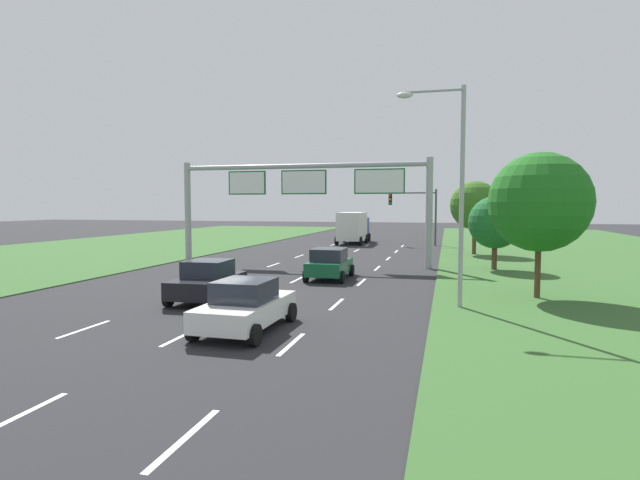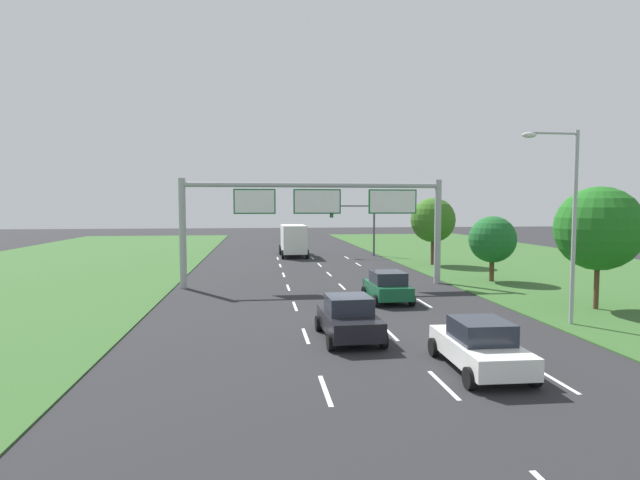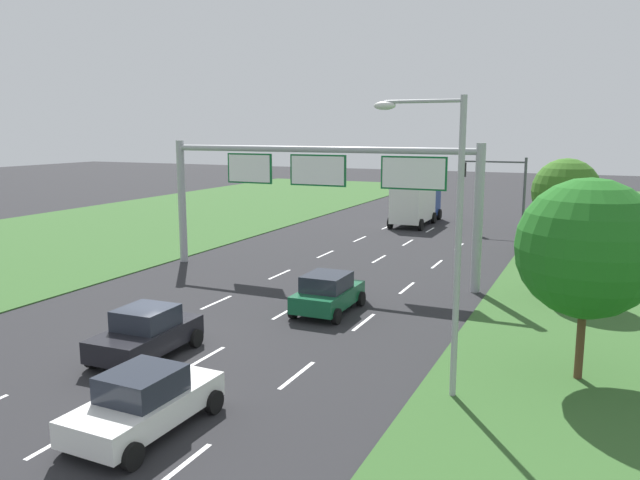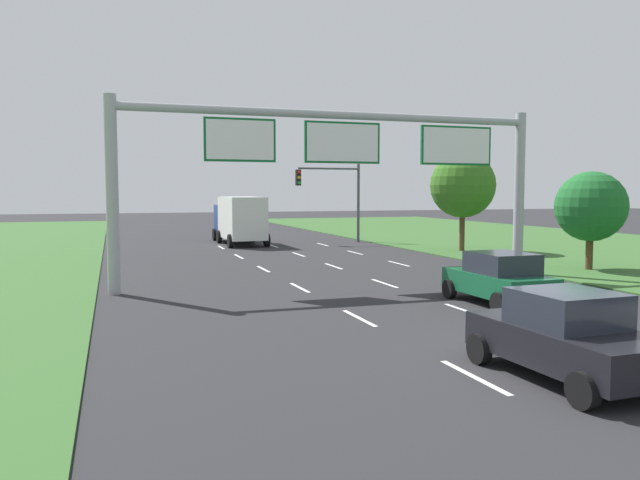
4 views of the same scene
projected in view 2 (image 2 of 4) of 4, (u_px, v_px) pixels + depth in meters
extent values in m
plane|color=#262628|center=(348.00, 334.00, 20.36)|extent=(200.00, 200.00, 0.00)
cube|color=#335B28|center=(635.00, 285.00, 32.81)|extent=(24.00, 120.00, 0.06)
cube|color=white|center=(325.00, 390.00, 14.21)|extent=(0.14, 2.40, 0.01)
cube|color=white|center=(306.00, 336.00, 20.15)|extent=(0.14, 2.40, 0.01)
cube|color=white|center=(295.00, 306.00, 26.09)|extent=(0.14, 2.40, 0.01)
cube|color=white|center=(288.00, 288.00, 32.03)|extent=(0.14, 2.40, 0.01)
cube|color=white|center=(284.00, 275.00, 37.97)|extent=(0.14, 2.40, 0.01)
cube|color=white|center=(280.00, 266.00, 43.91)|extent=(0.14, 2.40, 0.01)
cube|color=white|center=(278.00, 258.00, 49.85)|extent=(0.14, 2.40, 0.01)
cube|color=white|center=(443.00, 385.00, 14.63)|extent=(0.14, 2.40, 0.01)
cube|color=white|center=(390.00, 333.00, 20.57)|extent=(0.14, 2.40, 0.01)
cube|color=white|center=(361.00, 305.00, 26.51)|extent=(0.14, 2.40, 0.01)
cube|color=white|center=(342.00, 287.00, 32.46)|extent=(0.14, 2.40, 0.01)
cube|color=white|center=(329.00, 274.00, 38.40)|extent=(0.14, 2.40, 0.01)
cube|color=white|center=(320.00, 265.00, 44.34)|extent=(0.14, 2.40, 0.01)
cube|color=white|center=(312.00, 258.00, 50.28)|extent=(0.14, 2.40, 0.01)
cube|color=white|center=(555.00, 380.00, 15.06)|extent=(0.14, 2.40, 0.01)
cube|color=white|center=(471.00, 330.00, 21.00)|extent=(0.14, 2.40, 0.01)
cube|color=white|center=(424.00, 303.00, 26.94)|extent=(0.14, 2.40, 0.01)
cube|color=white|center=(394.00, 285.00, 32.88)|extent=(0.14, 2.40, 0.01)
cube|color=white|center=(373.00, 273.00, 38.82)|extent=(0.14, 2.40, 0.01)
cube|color=white|center=(358.00, 264.00, 44.76)|extent=(0.14, 2.40, 0.01)
cube|color=white|center=(347.00, 258.00, 50.70)|extent=(0.14, 2.40, 0.01)
cube|color=white|center=(479.00, 350.00, 15.91)|extent=(2.01, 4.31, 0.65)
cube|color=#232833|center=(481.00, 330.00, 15.78)|extent=(1.66, 1.88, 0.67)
cylinder|color=black|center=(434.00, 347.00, 17.41)|extent=(0.23, 0.64, 0.64)
cylinder|color=black|center=(487.00, 346.00, 17.60)|extent=(0.23, 0.64, 0.64)
cylinder|color=black|center=(470.00, 378.00, 14.26)|extent=(0.23, 0.64, 0.64)
cylinder|color=black|center=(534.00, 376.00, 14.45)|extent=(0.23, 0.64, 0.64)
cube|color=black|center=(349.00, 322.00, 19.65)|extent=(2.08, 4.10, 0.71)
cube|color=#232833|center=(349.00, 304.00, 19.65)|extent=(1.75, 1.84, 0.67)
cylinder|color=black|center=(318.00, 323.00, 20.97)|extent=(0.24, 0.65, 0.64)
cylinder|color=black|center=(364.00, 321.00, 21.27)|extent=(0.24, 0.65, 0.64)
cylinder|color=black|center=(331.00, 342.00, 18.07)|extent=(0.24, 0.65, 0.64)
cylinder|color=black|center=(383.00, 340.00, 18.38)|extent=(0.24, 0.65, 0.64)
cube|color=#145633|center=(387.00, 289.00, 27.38)|extent=(1.91, 3.93, 0.70)
cube|color=#232833|center=(388.00, 278.00, 27.16)|extent=(1.70, 2.01, 0.66)
cylinder|color=black|center=(364.00, 292.00, 28.67)|extent=(0.23, 0.64, 0.64)
cylinder|color=black|center=(397.00, 291.00, 28.92)|extent=(0.23, 0.64, 0.64)
cylinder|color=black|center=(376.00, 301.00, 25.89)|extent=(0.23, 0.64, 0.64)
cylinder|color=black|center=(412.00, 300.00, 26.14)|extent=(0.23, 0.64, 0.64)
cube|color=navy|center=(291.00, 239.00, 55.21)|extent=(2.22, 2.12, 2.20)
cube|color=silver|center=(293.00, 239.00, 51.36)|extent=(2.42, 5.37, 2.82)
cylinder|color=black|center=(280.00, 249.00, 55.63)|extent=(0.29, 0.90, 0.90)
cylinder|color=black|center=(300.00, 249.00, 55.93)|extent=(0.29, 0.90, 0.90)
cylinder|color=black|center=(281.00, 251.00, 53.35)|extent=(0.29, 0.90, 0.90)
cylinder|color=black|center=(303.00, 251.00, 53.67)|extent=(0.29, 0.90, 0.90)
cylinder|color=black|center=(283.00, 255.00, 49.25)|extent=(0.29, 0.90, 0.90)
cylinder|color=black|center=(307.00, 254.00, 49.57)|extent=(0.29, 0.90, 0.90)
cylinder|color=#9EA0A5|center=(183.00, 233.00, 31.61)|extent=(0.44, 0.44, 7.00)
cylinder|color=#9EA0A5|center=(438.00, 232.00, 33.65)|extent=(0.44, 0.44, 7.00)
cylinder|color=#9EA0A5|center=(314.00, 185.00, 32.42)|extent=(16.80, 0.32, 0.32)
cube|color=#0C5B28|center=(255.00, 201.00, 32.02)|extent=(2.69, 0.12, 1.61)
cube|color=white|center=(255.00, 201.00, 31.96)|extent=(2.53, 0.01, 1.45)
cube|color=#0C5B28|center=(317.00, 201.00, 32.51)|extent=(3.11, 0.12, 1.61)
cube|color=white|center=(317.00, 201.00, 32.45)|extent=(2.95, 0.01, 1.45)
cube|color=#0C5B28|center=(393.00, 202.00, 33.13)|extent=(3.25, 0.12, 1.61)
cube|color=white|center=(393.00, 202.00, 33.06)|extent=(3.09, 0.01, 1.45)
cylinder|color=#47494F|center=(374.00, 229.00, 52.15)|extent=(0.20, 0.20, 5.60)
cylinder|color=#47494F|center=(353.00, 206.00, 51.71)|extent=(4.50, 0.14, 0.14)
cube|color=black|center=(332.00, 212.00, 51.48)|extent=(0.32, 0.36, 1.10)
sphere|color=red|center=(332.00, 209.00, 51.26)|extent=(0.22, 0.22, 0.22)
sphere|color=orange|center=(332.00, 212.00, 51.28)|extent=(0.22, 0.22, 0.22)
sphere|color=green|center=(332.00, 216.00, 51.31)|extent=(0.22, 0.22, 0.22)
cylinder|color=#9EA0A5|center=(574.00, 229.00, 21.70)|extent=(0.18, 0.18, 8.50)
cylinder|color=#9EA0A5|center=(553.00, 133.00, 21.28)|extent=(2.20, 0.10, 0.10)
ellipsoid|color=silver|center=(529.00, 135.00, 21.16)|extent=(0.64, 0.32, 0.24)
cylinder|color=#513823|center=(596.00, 285.00, 25.10)|extent=(0.25, 0.25, 2.55)
sphere|color=#1E661D|center=(599.00, 228.00, 24.91)|extent=(4.21, 4.21, 4.21)
cylinder|color=#513823|center=(492.00, 269.00, 34.40)|extent=(0.32, 0.32, 1.75)
sphere|color=#1C6028|center=(492.00, 239.00, 34.26)|extent=(3.21, 3.21, 3.21)
cylinder|color=#513823|center=(433.00, 251.00, 44.04)|extent=(0.32, 0.32, 2.54)
sphere|color=#34681E|center=(433.00, 220.00, 43.85)|extent=(3.91, 3.91, 3.91)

